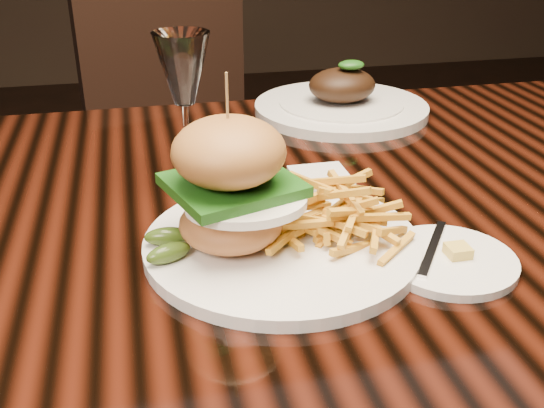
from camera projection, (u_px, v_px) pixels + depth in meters
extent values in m
cube|color=black|center=(272.00, 211.00, 0.87)|extent=(1.60, 0.90, 0.04)
cube|color=black|center=(538.00, 249.00, 1.52)|extent=(0.06, 0.06, 0.71)
cylinder|color=silver|center=(282.00, 243.00, 0.73)|extent=(0.32, 0.32, 0.01)
ellipsoid|color=#A86636|center=(231.00, 223.00, 0.70)|extent=(0.12, 0.12, 0.05)
ellipsoid|color=white|center=(246.00, 203.00, 0.68)|extent=(0.13, 0.11, 0.01)
ellipsoid|color=orange|center=(271.00, 200.00, 0.67)|extent=(0.03, 0.03, 0.01)
cube|color=#216419|center=(230.00, 189.00, 0.69)|extent=(0.16, 0.16, 0.01)
ellipsoid|color=#955C29|center=(229.00, 152.00, 0.67)|extent=(0.12, 0.12, 0.07)
cylinder|color=#A7824E|center=(228.00, 118.00, 0.65)|extent=(0.00, 0.00, 0.09)
ellipsoid|color=#294312|center=(169.00, 253.00, 0.68)|extent=(0.05, 0.04, 0.02)
ellipsoid|color=#294312|center=(167.00, 236.00, 0.71)|extent=(0.05, 0.02, 0.02)
cylinder|color=silver|center=(448.00, 260.00, 0.70)|extent=(0.15, 0.15, 0.01)
cube|color=gold|center=(458.00, 251.00, 0.70)|extent=(0.03, 0.03, 0.01)
cube|color=silver|center=(433.00, 247.00, 0.71)|extent=(0.08, 0.11, 0.00)
cube|color=silver|center=(320.00, 186.00, 0.85)|extent=(0.08, 0.08, 0.03)
cylinder|color=white|center=(189.00, 177.00, 0.91)|extent=(0.07, 0.07, 0.00)
cylinder|color=white|center=(187.00, 141.00, 0.89)|extent=(0.01, 0.01, 0.11)
cone|color=white|center=(183.00, 69.00, 0.84)|extent=(0.08, 0.08, 0.10)
cylinder|color=silver|center=(341.00, 108.00, 1.18)|extent=(0.32, 0.32, 0.02)
cylinder|color=silver|center=(341.00, 107.00, 1.18)|extent=(0.23, 0.23, 0.02)
ellipsoid|color=black|center=(342.00, 85.00, 1.16)|extent=(0.12, 0.10, 0.06)
ellipsoid|color=#216419|center=(351.00, 65.00, 1.14)|extent=(0.05, 0.03, 0.02)
cube|color=black|center=(197.00, 174.00, 1.69)|extent=(0.56, 0.56, 0.06)
cube|color=black|center=(164.00, 63.00, 1.74)|extent=(0.46, 0.17, 0.50)
cylinder|color=black|center=(158.00, 300.00, 1.55)|extent=(0.04, 0.04, 0.45)
cylinder|color=black|center=(293.00, 262.00, 1.71)|extent=(0.04, 0.04, 0.45)
cylinder|color=black|center=(116.00, 233.00, 1.86)|extent=(0.04, 0.04, 0.45)
cylinder|color=black|center=(234.00, 207.00, 2.01)|extent=(0.04, 0.04, 0.45)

